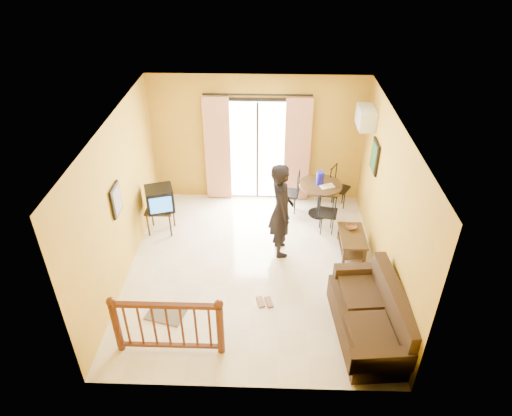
{
  "coord_description": "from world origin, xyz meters",
  "views": [
    {
      "loc": [
        0.26,
        -6.37,
        5.51
      ],
      "look_at": [
        0.04,
        0.2,
        1.18
      ],
      "focal_mm": 32.0,
      "sensor_mm": 36.0,
      "label": 1
    }
  ],
  "objects_px": {
    "dining_table": "(320,191)",
    "coffee_table": "(352,240)",
    "television": "(160,199)",
    "standing_person": "(281,210)",
    "sofa": "(373,318)"
  },
  "relations": [
    {
      "from": "television",
      "to": "standing_person",
      "type": "distance_m",
      "value": 2.43
    },
    {
      "from": "television",
      "to": "dining_table",
      "type": "bearing_deg",
      "value": -4.81
    },
    {
      "from": "dining_table",
      "to": "standing_person",
      "type": "relative_size",
      "value": 0.48
    },
    {
      "from": "sofa",
      "to": "standing_person",
      "type": "relative_size",
      "value": 1.07
    },
    {
      "from": "dining_table",
      "to": "coffee_table",
      "type": "distance_m",
      "value": 1.39
    },
    {
      "from": "dining_table",
      "to": "coffee_table",
      "type": "relative_size",
      "value": 1.05
    },
    {
      "from": "standing_person",
      "to": "coffee_table",
      "type": "bearing_deg",
      "value": -98.37
    },
    {
      "from": "dining_table",
      "to": "sofa",
      "type": "bearing_deg",
      "value": -80.89
    },
    {
      "from": "coffee_table",
      "to": "standing_person",
      "type": "xyz_separation_m",
      "value": [
        -1.36,
        -0.04,
        0.68
      ]
    },
    {
      "from": "dining_table",
      "to": "coffee_table",
      "type": "bearing_deg",
      "value": -67.44
    },
    {
      "from": "sofa",
      "to": "standing_person",
      "type": "bearing_deg",
      "value": 118.86
    },
    {
      "from": "television",
      "to": "coffee_table",
      "type": "relative_size",
      "value": 0.75
    },
    {
      "from": "television",
      "to": "coffee_table",
      "type": "xyz_separation_m",
      "value": [
        3.72,
        -0.53,
        -0.52
      ]
    },
    {
      "from": "dining_table",
      "to": "standing_person",
      "type": "distance_m",
      "value": 1.57
    },
    {
      "from": "coffee_table",
      "to": "television",
      "type": "bearing_deg",
      "value": 171.83
    }
  ]
}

